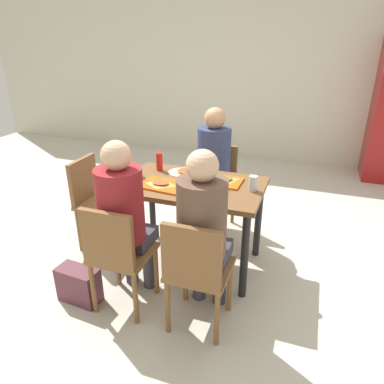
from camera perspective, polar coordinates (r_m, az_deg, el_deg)
ground_plane at (r=3.28m, az=-0.00°, el=-11.16°), size 10.00×10.00×0.02m
back_wall at (r=5.82m, az=11.09°, el=18.82°), size 10.00×0.10×2.80m
main_table at (r=2.95m, az=-0.00°, el=-0.60°), size 1.16×0.72×0.76m
chair_near_left at (r=2.54m, az=-11.97°, el=-9.36°), size 0.40×0.40×0.85m
chair_near_right at (r=2.33m, az=0.68°, el=-12.16°), size 0.40×0.40×0.85m
chair_far_side at (r=3.66m, az=3.86°, el=1.83°), size 0.40×0.40×0.85m
chair_left_end at (r=3.42m, az=-15.40°, el=-0.65°), size 0.40×0.40×0.85m
person_in_red at (r=2.52m, az=-10.83°, el=-3.06°), size 0.32×0.42×1.26m
person_in_brown_jacket at (r=2.31m, az=1.83°, el=-5.28°), size 0.32×0.42×1.26m
person_far_side at (r=3.45m, az=3.34°, el=4.80°), size 0.32×0.42×1.26m
tray_red_near at (r=2.86m, az=-4.68°, el=1.12°), size 0.39×0.30×0.02m
tray_red_far at (r=2.94m, az=4.43°, el=1.77°), size 0.37×0.27×0.02m
paper_plate_center at (r=3.13m, az=-1.80°, el=3.15°), size 0.22×0.22×0.01m
paper_plate_near_edge at (r=2.68m, az=2.10°, el=-0.56°), size 0.22×0.22×0.01m
pizza_slice_a at (r=2.85m, az=-5.04°, el=1.38°), size 0.20×0.15×0.02m
pizza_slice_b at (r=2.92m, az=4.95°, el=1.95°), size 0.26×0.25×0.02m
pizza_slice_c at (r=3.12m, az=-1.46°, el=3.34°), size 0.18×0.23×0.02m
pizza_slice_d at (r=2.66m, az=2.15°, el=-0.42°), size 0.26×0.23×0.02m
plastic_cup_a at (r=3.17m, az=1.35°, el=4.28°), size 0.07×0.07×0.10m
plastic_cup_b at (r=2.61m, az=-1.63°, el=-0.13°), size 0.07×0.07×0.10m
soda_can at (r=2.79m, az=9.73°, el=1.36°), size 0.07×0.07×0.12m
condiment_bottle at (r=3.18m, az=-5.25°, el=4.85°), size 0.06×0.06×0.16m
foil_bundle at (r=3.06m, az=-8.87°, el=3.27°), size 0.10×0.10×0.10m
handbag at (r=2.91m, az=-17.64°, el=-13.96°), size 0.33×0.19×0.28m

